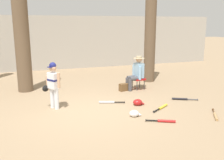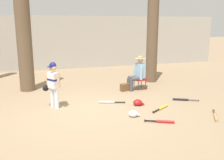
{
  "view_description": "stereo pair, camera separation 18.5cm",
  "coord_description": "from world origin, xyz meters",
  "px_view_note": "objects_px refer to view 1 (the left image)",
  "views": [
    {
      "loc": [
        -1.56,
        -6.29,
        2.34
      ],
      "look_at": [
        0.7,
        0.3,
        0.75
      ],
      "focal_mm": 40.22,
      "sensor_mm": 36.0,
      "label": 1
    },
    {
      "loc": [
        -1.39,
        -6.35,
        2.34
      ],
      "look_at": [
        0.7,
        0.3,
        0.75
      ],
      "focal_mm": 40.22,
      "sensor_mm": 36.0,
      "label": 2
    }
  ],
  "objects_px": {
    "seated_spectator": "(136,72)",
    "tree_near_player": "(22,35)",
    "bat_black_composite": "(182,99)",
    "bat_aluminum_silver": "(109,102)",
    "batting_helmet_red": "(138,102)",
    "young_ballplayer": "(53,82)",
    "batting_helmet_white": "(134,114)",
    "bat_yellow_trainer": "(162,107)",
    "bat_wood_tan": "(215,116)",
    "handbag_beside_stool": "(124,87)",
    "tree_behind_spectator": "(150,34)",
    "folding_stool": "(138,79)",
    "bat_red_barrel": "(164,121)"
  },
  "relations": [
    {
      "from": "bat_black_composite",
      "to": "bat_yellow_trainer",
      "type": "distance_m",
      "value": 1.09
    },
    {
      "from": "bat_red_barrel",
      "to": "bat_aluminum_silver",
      "type": "relative_size",
      "value": 0.89
    },
    {
      "from": "batting_helmet_red",
      "to": "bat_black_composite",
      "type": "bearing_deg",
      "value": 0.06
    },
    {
      "from": "handbag_beside_stool",
      "to": "bat_black_composite",
      "type": "relative_size",
      "value": 0.47
    },
    {
      "from": "young_ballplayer",
      "to": "bat_red_barrel",
      "type": "relative_size",
      "value": 1.95
    },
    {
      "from": "handbag_beside_stool",
      "to": "bat_red_barrel",
      "type": "xyz_separation_m",
      "value": [
        -0.15,
        -3.0,
        -0.1
      ]
    },
    {
      "from": "tree_behind_spectator",
      "to": "bat_red_barrel",
      "type": "relative_size",
      "value": 6.66
    },
    {
      "from": "bat_black_composite",
      "to": "batting_helmet_white",
      "type": "bearing_deg",
      "value": -157.88
    },
    {
      "from": "bat_yellow_trainer",
      "to": "batting_helmet_red",
      "type": "distance_m",
      "value": 0.71
    },
    {
      "from": "bat_aluminum_silver",
      "to": "bat_yellow_trainer",
      "type": "relative_size",
      "value": 1.12
    },
    {
      "from": "young_ballplayer",
      "to": "batting_helmet_white",
      "type": "xyz_separation_m",
      "value": [
        1.87,
        -1.3,
        -0.67
      ]
    },
    {
      "from": "bat_aluminum_silver",
      "to": "seated_spectator",
      "type": "bearing_deg",
      "value": 40.0
    },
    {
      "from": "batting_helmet_red",
      "to": "seated_spectator",
      "type": "bearing_deg",
      "value": 67.39
    },
    {
      "from": "bat_red_barrel",
      "to": "batting_helmet_red",
      "type": "distance_m",
      "value": 1.4
    },
    {
      "from": "bat_aluminum_silver",
      "to": "bat_wood_tan",
      "type": "xyz_separation_m",
      "value": [
        2.22,
        -1.94,
        0.0
      ]
    },
    {
      "from": "tree_behind_spectator",
      "to": "bat_wood_tan",
      "type": "distance_m",
      "value": 4.6
    },
    {
      "from": "bat_yellow_trainer",
      "to": "batting_helmet_white",
      "type": "relative_size",
      "value": 2.26
    },
    {
      "from": "tree_behind_spectator",
      "to": "seated_spectator",
      "type": "bearing_deg",
      "value": -134.85
    },
    {
      "from": "seated_spectator",
      "to": "bat_yellow_trainer",
      "type": "height_order",
      "value": "seated_spectator"
    },
    {
      "from": "young_ballplayer",
      "to": "folding_stool",
      "type": "xyz_separation_m",
      "value": [
        3.11,
        1.14,
        -0.38
      ]
    },
    {
      "from": "bat_aluminum_silver",
      "to": "bat_yellow_trainer",
      "type": "xyz_separation_m",
      "value": [
        1.27,
        -0.92,
        -0.0
      ]
    },
    {
      "from": "young_ballplayer",
      "to": "bat_black_composite",
      "type": "bearing_deg",
      "value": -7.5
    },
    {
      "from": "bat_red_barrel",
      "to": "bat_yellow_trainer",
      "type": "xyz_separation_m",
      "value": [
        0.47,
        0.91,
        0.0
      ]
    },
    {
      "from": "seated_spectator",
      "to": "bat_wood_tan",
      "type": "distance_m",
      "value": 3.3
    },
    {
      "from": "tree_near_player",
      "to": "handbag_beside_stool",
      "type": "distance_m",
      "value": 3.91
    },
    {
      "from": "young_ballplayer",
      "to": "bat_aluminum_silver",
      "type": "xyz_separation_m",
      "value": [
        1.59,
        -0.07,
        -0.71
      ]
    },
    {
      "from": "seated_spectator",
      "to": "handbag_beside_stool",
      "type": "distance_m",
      "value": 0.7
    },
    {
      "from": "seated_spectator",
      "to": "handbag_beside_stool",
      "type": "height_order",
      "value": "seated_spectator"
    },
    {
      "from": "young_ballplayer",
      "to": "bat_black_composite",
      "type": "xyz_separation_m",
      "value": [
        3.83,
        -0.5,
        -0.71
      ]
    },
    {
      "from": "bat_aluminum_silver",
      "to": "batting_helmet_white",
      "type": "distance_m",
      "value": 1.26
    },
    {
      "from": "seated_spectator",
      "to": "batting_helmet_red",
      "type": "xyz_separation_m",
      "value": [
        -0.68,
        -1.63,
        -0.56
      ]
    },
    {
      "from": "tree_behind_spectator",
      "to": "bat_black_composite",
      "type": "height_order",
      "value": "tree_behind_spectator"
    },
    {
      "from": "batting_helmet_white",
      "to": "bat_black_composite",
      "type": "bearing_deg",
      "value": 22.12
    },
    {
      "from": "young_ballplayer",
      "to": "handbag_beside_stool",
      "type": "bearing_deg",
      "value": 23.33
    },
    {
      "from": "bat_wood_tan",
      "to": "batting_helmet_white",
      "type": "height_order",
      "value": "batting_helmet_white"
    },
    {
      "from": "seated_spectator",
      "to": "tree_near_player",
      "type": "bearing_deg",
      "value": 163.79
    },
    {
      "from": "seated_spectator",
      "to": "handbag_beside_stool",
      "type": "relative_size",
      "value": 3.53
    },
    {
      "from": "bat_red_barrel",
      "to": "bat_wood_tan",
      "type": "distance_m",
      "value": 1.43
    },
    {
      "from": "tree_near_player",
      "to": "seated_spectator",
      "type": "height_order",
      "value": "tree_near_player"
    },
    {
      "from": "bat_black_composite",
      "to": "bat_aluminum_silver",
      "type": "relative_size",
      "value": 0.97
    },
    {
      "from": "handbag_beside_stool",
      "to": "bat_yellow_trainer",
      "type": "xyz_separation_m",
      "value": [
        0.32,
        -2.09,
        -0.1
      ]
    },
    {
      "from": "tree_behind_spectator",
      "to": "bat_aluminum_silver",
      "type": "height_order",
      "value": "tree_behind_spectator"
    },
    {
      "from": "bat_aluminum_silver",
      "to": "bat_yellow_trainer",
      "type": "distance_m",
      "value": 1.57
    },
    {
      "from": "folding_stool",
      "to": "batting_helmet_white",
      "type": "relative_size",
      "value": 1.5
    },
    {
      "from": "bat_red_barrel",
      "to": "bat_yellow_trainer",
      "type": "distance_m",
      "value": 1.02
    },
    {
      "from": "bat_black_composite",
      "to": "bat_yellow_trainer",
      "type": "height_order",
      "value": "same"
    },
    {
      "from": "bat_wood_tan",
      "to": "tree_behind_spectator",
      "type": "bearing_deg",
      "value": 86.57
    },
    {
      "from": "folding_stool",
      "to": "bat_aluminum_silver",
      "type": "relative_size",
      "value": 0.59
    },
    {
      "from": "folding_stool",
      "to": "bat_wood_tan",
      "type": "xyz_separation_m",
      "value": [
        0.7,
        -3.15,
        -0.33
      ]
    },
    {
      "from": "handbag_beside_stool",
      "to": "bat_wood_tan",
      "type": "distance_m",
      "value": 3.36
    }
  ]
}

